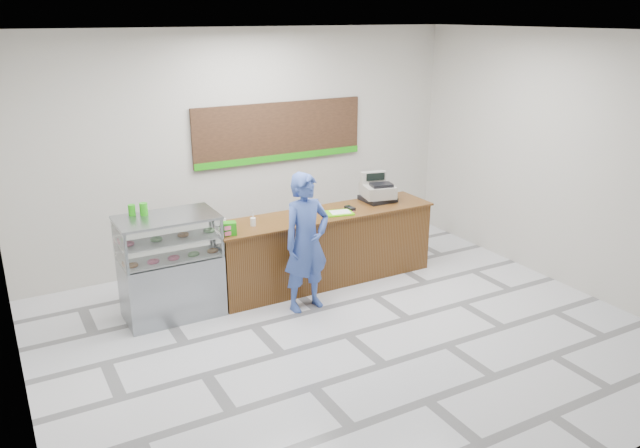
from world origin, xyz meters
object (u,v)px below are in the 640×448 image
display_case (170,266)px  cash_register (377,190)px  serving_tray (339,213)px  customer (306,242)px  sales_counter (324,247)px

display_case → cash_register: cash_register is taller
display_case → serving_tray: 2.41m
serving_tray → customer: size_ratio=0.24×
serving_tray → customer: (-0.79, -0.51, -0.13)m
cash_register → serving_tray: size_ratio=1.27×
display_case → serving_tray: size_ratio=3.05×
cash_register → sales_counter: bearing=-157.8°
cash_register → serving_tray: bearing=-148.1°
sales_counter → cash_register: cash_register is taller
serving_tray → display_case: bearing=-170.2°
display_case → customer: (1.60, -0.63, 0.23)m
sales_counter → display_case: bearing=-180.0°
serving_tray → sales_counter: bearing=155.1°
sales_counter → cash_register: bearing=8.6°
customer → sales_counter: bearing=38.9°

